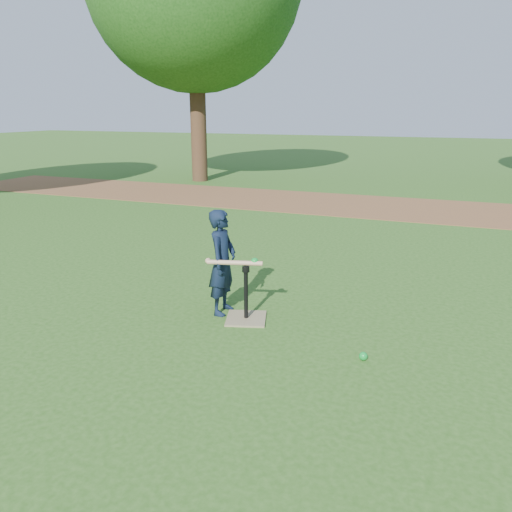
% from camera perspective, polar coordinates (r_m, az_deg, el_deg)
% --- Properties ---
extents(ground, '(80.00, 80.00, 0.00)m').
position_cam_1_polar(ground, '(5.25, 1.46, -8.77)').
color(ground, '#285116').
rests_on(ground, ground).
extents(dirt_strip, '(24.00, 3.00, 0.01)m').
position_cam_1_polar(dirt_strip, '(12.28, 13.53, 5.53)').
color(dirt_strip, brown).
rests_on(dirt_strip, ground).
extents(child, '(0.30, 0.45, 1.19)m').
position_cam_1_polar(child, '(5.57, -3.86, -0.72)').
color(child, black).
rests_on(child, ground).
extents(wiffle_ball_ground, '(0.08, 0.08, 0.08)m').
position_cam_1_polar(wiffle_ball_ground, '(4.81, 12.16, -11.12)').
color(wiffle_ball_ground, '#0D982E').
rests_on(wiffle_ball_ground, ground).
extents(batting_tee, '(0.54, 0.54, 0.61)m').
position_cam_1_polar(batting_tee, '(5.52, -1.14, -6.21)').
color(batting_tee, '#8A7C57').
rests_on(batting_tee, ground).
extents(swing_action, '(0.63, 0.22, 0.09)m').
position_cam_1_polar(swing_action, '(5.37, -2.29, -0.72)').
color(swing_action, tan).
rests_on(swing_action, ground).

